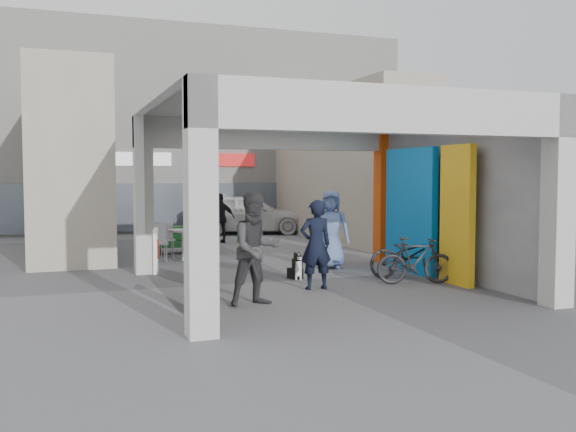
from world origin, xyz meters
name	(u,v)px	position (x,y,z in m)	size (l,w,h in m)	color
ground	(302,280)	(0.00, 0.00, 0.00)	(90.00, 90.00, 0.00)	#5D5C62
arcade_canopy	(342,170)	(0.54, -0.82, 2.30)	(6.40, 6.45, 6.40)	#B8B8B3
far_building	(180,132)	(0.00, 13.99, 3.99)	(18.00, 4.08, 8.00)	silver
plaza_bldg_left	(67,165)	(-4.50, 7.50, 2.50)	(2.00, 9.00, 5.00)	#B1A792
plaza_bldg_right	(346,166)	(4.50, 7.50, 2.50)	(2.00, 9.00, 5.00)	#B1A792
bollard_left	(201,248)	(-1.63, 2.47, 0.48)	(0.09, 0.09, 0.96)	gray
bollard_center	(261,246)	(-0.10, 2.55, 0.45)	(0.09, 0.09, 0.89)	gray
bollard_right	(327,245)	(1.69, 2.58, 0.41)	(0.09, 0.09, 0.82)	gray
advert_board_near	(201,285)	(-2.75, -2.79, 0.51)	(0.18, 0.56, 1.00)	white
advert_board_far	(156,251)	(-2.75, 1.98, 0.51)	(0.19, 0.56, 1.00)	white
cafe_set	(176,246)	(-1.89, 4.32, 0.34)	(1.58, 1.27, 0.95)	#9D9EA2
produce_stand	(176,243)	(-1.68, 5.48, 0.30)	(1.14, 0.62, 0.75)	black
crate_stack	(246,234)	(1.00, 7.67, 0.28)	(0.53, 0.46, 0.56)	#1A5719
border_collie	(296,268)	(-0.08, 0.12, 0.24)	(0.22, 0.43, 0.60)	black
man_with_dog	(316,245)	(-0.15, -1.13, 0.86)	(0.63, 0.41, 1.72)	black
man_back_turned	(256,249)	(-1.67, -2.18, 0.95)	(0.92, 0.72, 1.90)	#38383A
man_elderly	(330,229)	(1.24, 1.35, 0.92)	(0.90, 0.58, 1.84)	#607ABA
man_crates	(220,218)	(0.17, 7.76, 0.81)	(0.95, 0.40, 1.62)	black
bicycle_front	(410,254)	(2.30, -0.49, 0.50)	(0.66, 1.90, 1.00)	black
bicycle_rear	(416,260)	(1.97, -1.26, 0.48)	(0.45, 1.58, 0.95)	black
white_van	(248,214)	(1.95, 10.69, 0.76)	(1.79, 4.44, 1.51)	silver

